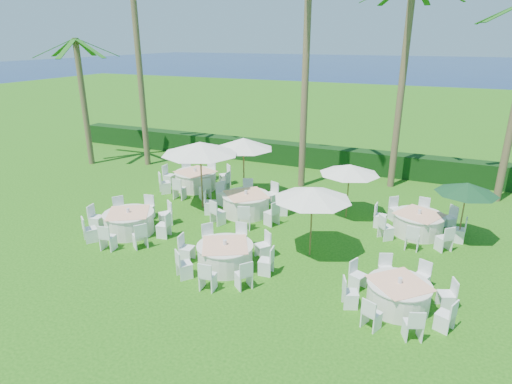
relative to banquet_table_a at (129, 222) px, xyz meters
The scene contains 18 objects.
ground 4.82m from the banquet_table_a, ahead, with size 120.00×120.00×0.00m, color #19540E.
hedge 12.25m from the banquet_table_a, 67.18° to the left, with size 34.00×1.00×1.20m, color black.
ocean 101.40m from the banquet_table_a, 87.32° to the left, with size 260.00×260.00×0.00m, color #081856.
banquet_table_a is the anchor object (origin of this frame).
banquet_table_b 4.57m from the banquet_table_a, 10.66° to the right, with size 3.16×3.16×0.95m.
banquet_table_c 9.83m from the banquet_table_a, ahead, with size 2.91×2.91×0.91m.
banquet_table_d 5.31m from the banquet_table_a, 93.41° to the left, with size 3.48×3.48×1.04m.
banquet_table_e 4.71m from the banquet_table_a, 46.32° to the left, with size 3.37×3.37×1.04m.
banquet_table_f 10.80m from the banquet_table_a, 23.01° to the left, with size 3.22×3.22×0.97m.
umbrella_a 4.17m from the banquet_table_a, 69.87° to the left, with size 3.25×3.25×2.90m.
umbrella_b 7.04m from the banquet_table_a, ahead, with size 2.57×2.57×2.43m.
umbrella_c 6.02m from the banquet_table_a, 65.32° to the left, with size 2.66×2.66×2.79m.
umbrella_d 8.73m from the banquet_table_a, 33.48° to the left, with size 2.38×2.38×2.24m.
umbrella_green 12.17m from the banquet_table_a, 19.85° to the left, with size 2.10×2.10×2.25m.
palm_a 11.08m from the banquet_table_a, 122.98° to the left, with size 4.20×4.39×11.68m.
palm_c 10.59m from the banquet_table_a, 61.40° to the left, with size 4.34×4.29×11.48m.
palm_d 13.48m from the banquet_table_a, 48.75° to the left, with size 4.31×4.33×9.35m.
palm_f 11.14m from the banquet_table_a, 140.85° to the left, with size 4.38×4.21×6.93m.
Camera 1 is at (5.48, -10.82, 6.94)m, focal length 30.00 mm.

